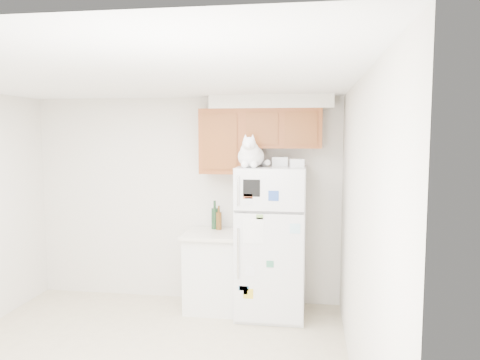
% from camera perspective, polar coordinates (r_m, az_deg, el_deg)
% --- Properties ---
extents(room_shell, '(3.84, 4.04, 2.52)m').
position_cam_1_polar(room_shell, '(4.09, -11.47, 0.01)').
color(room_shell, silver).
rests_on(room_shell, ground_plane).
extents(refrigerator, '(0.76, 0.78, 1.70)m').
position_cam_1_polar(refrigerator, '(5.35, 3.83, -7.47)').
color(refrigerator, silver).
rests_on(refrigerator, ground_plane).
extents(base_counter, '(0.64, 0.64, 0.92)m').
position_cam_1_polar(base_counter, '(5.61, -3.30, -10.92)').
color(base_counter, white).
rests_on(base_counter, ground_plane).
extents(cat, '(0.35, 0.52, 0.37)m').
position_cam_1_polar(cat, '(5.09, 1.33, 3.09)').
color(cat, white).
rests_on(cat, refrigerator).
extents(storage_box_back, '(0.20, 0.16, 0.10)m').
position_cam_1_polar(storage_box_back, '(5.34, 5.03, 2.26)').
color(storage_box_back, white).
rests_on(storage_box_back, refrigerator).
extents(storage_box_front, '(0.16, 0.13, 0.09)m').
position_cam_1_polar(storage_box_front, '(5.14, 6.96, 2.05)').
color(storage_box_front, white).
rests_on(storage_box_front, refrigerator).
extents(bottle_green, '(0.08, 0.08, 0.34)m').
position_cam_1_polar(bottle_green, '(5.65, -3.10, -4.25)').
color(bottle_green, '#19381E').
rests_on(bottle_green, base_counter).
extents(bottle_amber, '(0.07, 0.07, 0.29)m').
position_cam_1_polar(bottle_amber, '(5.61, -2.60, -4.61)').
color(bottle_amber, '#593814').
rests_on(bottle_amber, base_counter).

